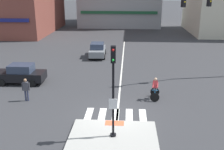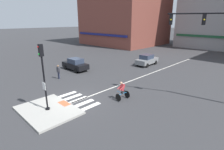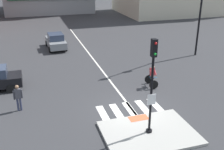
{
  "view_description": "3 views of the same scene",
  "coord_description": "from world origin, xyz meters",
  "px_view_note": "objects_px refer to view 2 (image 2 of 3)",
  "views": [
    {
      "loc": [
        0.73,
        -15.35,
        7.78
      ],
      "look_at": [
        -0.45,
        3.46,
        1.55
      ],
      "focal_mm": 43.15,
      "sensor_mm": 36.0,
      "label": 1
    },
    {
      "loc": [
        11.92,
        -7.91,
        6.62
      ],
      "look_at": [
        0.62,
        3.65,
        1.6
      ],
      "focal_mm": 28.46,
      "sensor_mm": 36.0,
      "label": 2
    },
    {
      "loc": [
        -5.31,
        -13.4,
        8.05
      ],
      "look_at": [
        -0.05,
        3.64,
        0.89
      ],
      "focal_mm": 43.03,
      "sensor_mm": 36.0,
      "label": 3
    }
  ],
  "objects_px": {
    "cyclist": "(122,90)",
    "car_black_cross_left": "(75,64)",
    "pedestrian_at_curb_left": "(58,71)",
    "traffic_light_mast": "(223,41)",
    "car_grey_westbound_distant": "(147,60)",
    "signal_pole": "(43,72)"
  },
  "relations": [
    {
      "from": "pedestrian_at_curb_left",
      "to": "car_grey_westbound_distant",
      "type": "bearing_deg",
      "value": 74.47
    },
    {
      "from": "pedestrian_at_curb_left",
      "to": "cyclist",
      "type": "bearing_deg",
      "value": 5.53
    },
    {
      "from": "signal_pole",
      "to": "cyclist",
      "type": "bearing_deg",
      "value": 63.88
    },
    {
      "from": "signal_pole",
      "to": "pedestrian_at_curb_left",
      "type": "height_order",
      "value": "signal_pole"
    },
    {
      "from": "car_grey_westbound_distant",
      "to": "pedestrian_at_curb_left",
      "type": "height_order",
      "value": "pedestrian_at_curb_left"
    },
    {
      "from": "cyclist",
      "to": "signal_pole",
      "type": "bearing_deg",
      "value": -116.12
    },
    {
      "from": "signal_pole",
      "to": "car_grey_westbound_distant",
      "type": "xyz_separation_m",
      "value": [
        -2.84,
        17.5,
        -2.3
      ]
    },
    {
      "from": "cyclist",
      "to": "car_black_cross_left",
      "type": "bearing_deg",
      "value": 166.06
    },
    {
      "from": "car_grey_westbound_distant",
      "to": "pedestrian_at_curb_left",
      "type": "bearing_deg",
      "value": -105.53
    },
    {
      "from": "car_grey_westbound_distant",
      "to": "pedestrian_at_curb_left",
      "type": "relative_size",
      "value": 2.5
    },
    {
      "from": "car_grey_westbound_distant",
      "to": "signal_pole",
      "type": "bearing_deg",
      "value": -80.78
    },
    {
      "from": "car_grey_westbound_distant",
      "to": "cyclist",
      "type": "bearing_deg",
      "value": -65.27
    },
    {
      "from": "car_black_cross_left",
      "to": "car_grey_westbound_distant",
      "type": "xyz_separation_m",
      "value": [
        5.42,
        9.29,
        0.0
      ]
    },
    {
      "from": "car_black_cross_left",
      "to": "pedestrian_at_curb_left",
      "type": "bearing_deg",
      "value": -63.01
    },
    {
      "from": "car_black_cross_left",
      "to": "cyclist",
      "type": "height_order",
      "value": "cyclist"
    },
    {
      "from": "traffic_light_mast",
      "to": "car_grey_westbound_distant",
      "type": "xyz_separation_m",
      "value": [
        -11.24,
        7.1,
        -4.3
      ]
    },
    {
      "from": "pedestrian_at_curb_left",
      "to": "traffic_light_mast",
      "type": "bearing_deg",
      "value": 21.34
    },
    {
      "from": "car_black_cross_left",
      "to": "pedestrian_at_curb_left",
      "type": "distance_m",
      "value": 4.04
    },
    {
      "from": "signal_pole",
      "to": "traffic_light_mast",
      "type": "xyz_separation_m",
      "value": [
        8.4,
        10.4,
        2.01
      ]
    },
    {
      "from": "traffic_light_mast",
      "to": "car_black_cross_left",
      "type": "relative_size",
      "value": 1.79
    },
    {
      "from": "car_black_cross_left",
      "to": "pedestrian_at_curb_left",
      "type": "height_order",
      "value": "pedestrian_at_curb_left"
    },
    {
      "from": "signal_pole",
      "to": "car_black_cross_left",
      "type": "distance_m",
      "value": 11.86
    }
  ]
}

